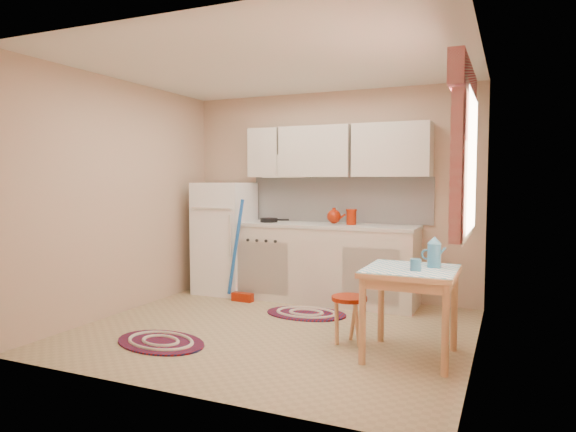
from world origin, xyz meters
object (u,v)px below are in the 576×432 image
object	(u,v)px
base_cabinets	(321,264)
stool	(349,320)
table	(410,313)
fridge	(225,238)

from	to	relation	value
base_cabinets	stool	bearing A→B (deg)	-61.15
table	stool	world-z (taller)	table
base_cabinets	table	world-z (taller)	base_cabinets
fridge	table	world-z (taller)	fridge
fridge	base_cabinets	xyz separation A→B (m)	(1.28, 0.05, -0.26)
table	stool	distance (m)	0.58
table	fridge	bearing A→B (deg)	150.16
base_cabinets	table	bearing A→B (deg)	-49.36
fridge	table	xyz separation A→B (m)	(2.61, -1.50, -0.34)
table	stool	xyz separation A→B (m)	(-0.55, 0.13, -0.15)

